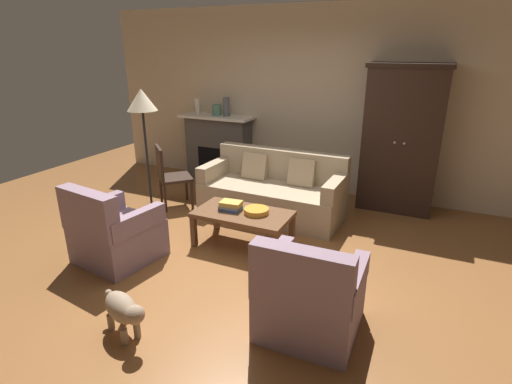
# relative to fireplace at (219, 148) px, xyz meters

# --- Properties ---
(ground_plane) EXTENTS (9.60, 9.60, 0.00)m
(ground_plane) POSITION_rel_fireplace_xyz_m (1.55, -2.30, -0.57)
(ground_plane) COLOR brown
(back_wall) EXTENTS (7.20, 0.10, 2.80)m
(back_wall) POSITION_rel_fireplace_xyz_m (1.55, 0.25, 0.83)
(back_wall) COLOR beige
(back_wall) RESTS_ON ground
(fireplace) EXTENTS (1.26, 0.48, 1.12)m
(fireplace) POSITION_rel_fireplace_xyz_m (0.00, 0.00, 0.00)
(fireplace) COLOR #4C4947
(fireplace) RESTS_ON ground
(armoire) EXTENTS (1.06, 0.57, 2.01)m
(armoire) POSITION_rel_fireplace_xyz_m (2.95, -0.08, 0.44)
(armoire) COLOR black
(armoire) RESTS_ON ground
(couch) EXTENTS (1.94, 0.89, 0.86)m
(couch) POSITION_rel_fireplace_xyz_m (1.45, -1.04, -0.25)
(couch) COLOR tan
(couch) RESTS_ON ground
(coffee_table) EXTENTS (1.10, 0.60, 0.42)m
(coffee_table) POSITION_rel_fireplace_xyz_m (1.49, -2.05, -0.20)
(coffee_table) COLOR brown
(coffee_table) RESTS_ON ground
(fruit_bowl) EXTENTS (0.28, 0.28, 0.06)m
(fruit_bowl) POSITION_rel_fireplace_xyz_m (1.65, -2.01, -0.12)
(fruit_bowl) COLOR orange
(fruit_bowl) RESTS_ON coffee_table
(book_stack) EXTENTS (0.26, 0.19, 0.11)m
(book_stack) POSITION_rel_fireplace_xyz_m (1.34, -2.05, -0.10)
(book_stack) COLOR #38569E
(book_stack) RESTS_ON coffee_table
(mantel_vase_cream) EXTENTS (0.09, 0.09, 0.26)m
(mantel_vase_cream) POSITION_rel_fireplace_xyz_m (-0.38, -0.02, 0.68)
(mantel_vase_cream) COLOR beige
(mantel_vase_cream) RESTS_ON fireplace
(mantel_vase_jade) EXTENTS (0.14, 0.14, 0.18)m
(mantel_vase_jade) POSITION_rel_fireplace_xyz_m (0.00, -0.02, 0.64)
(mantel_vase_jade) COLOR slate
(mantel_vase_jade) RESTS_ON fireplace
(mantel_vase_slate) EXTENTS (0.10, 0.10, 0.31)m
(mantel_vase_slate) POSITION_rel_fireplace_xyz_m (0.18, -0.02, 0.70)
(mantel_vase_slate) COLOR #565B66
(mantel_vase_slate) RESTS_ON fireplace
(armchair_near_left) EXTENTS (0.87, 0.87, 0.88)m
(armchair_near_left) POSITION_rel_fireplace_xyz_m (0.39, -2.94, -0.25)
(armchair_near_left) COLOR gray
(armchair_near_left) RESTS_ON ground
(armchair_near_right) EXTENTS (0.79, 0.79, 0.88)m
(armchair_near_right) POSITION_rel_fireplace_xyz_m (2.66, -3.18, -0.25)
(armchair_near_right) COLOR gray
(armchair_near_right) RESTS_ON ground
(side_chair_wooden) EXTENTS (0.62, 0.62, 0.90)m
(side_chair_wooden) POSITION_rel_fireplace_xyz_m (-0.00, -1.41, -0.06)
(side_chair_wooden) COLOR black
(side_chair_wooden) RESTS_ON ground
(floor_lamp) EXTENTS (0.36, 0.36, 1.74)m
(floor_lamp) POSITION_rel_fireplace_xyz_m (0.12, -1.97, 0.94)
(floor_lamp) COLOR black
(floor_lamp) RESTS_ON ground
(dog) EXTENTS (0.54, 0.33, 0.39)m
(dog) POSITION_rel_fireplace_xyz_m (1.34, -3.85, -0.32)
(dog) COLOR gray
(dog) RESTS_ON ground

